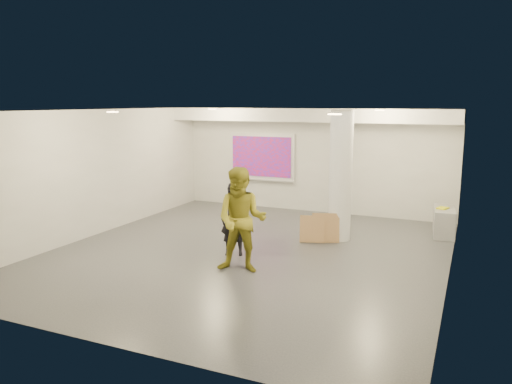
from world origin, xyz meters
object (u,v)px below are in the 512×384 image
at_px(credenza, 444,222).
at_px(woman, 234,219).
at_px(man, 242,220).
at_px(column, 340,176).
at_px(projection_screen, 262,157).

xyz_separation_m(credenza, woman, (-3.93, -3.43, 0.44)).
distance_m(credenza, man, 5.49).
distance_m(credenza, woman, 5.23).
relative_size(credenza, woman, 0.74).
bearing_deg(man, woman, 111.40).
height_order(credenza, man, man).
height_order(column, woman, column).
bearing_deg(credenza, woman, -144.63).
distance_m(woman, man, 1.08).
xyz_separation_m(column, projection_screen, (-3.10, 2.65, 0.03)).
bearing_deg(woman, man, -78.67).
bearing_deg(projection_screen, man, -70.48).
height_order(credenza, woman, woman).
height_order(projection_screen, credenza, projection_screen).
distance_m(projection_screen, credenza, 5.60).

